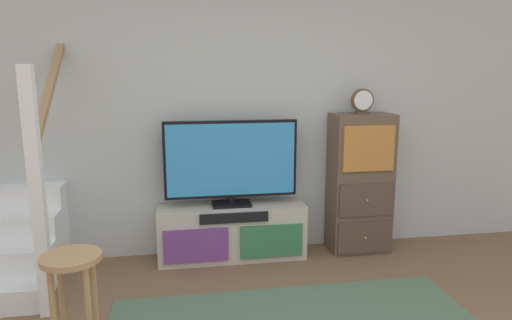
{
  "coord_description": "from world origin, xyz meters",
  "views": [
    {
      "loc": [
        -0.75,
        -1.87,
        1.76
      ],
      "look_at": [
        -0.14,
        1.79,
        1.03
      ],
      "focal_mm": 31.92,
      "sensor_mm": 36.0,
      "label": 1
    }
  ],
  "objects_px": {
    "media_console": "(232,232)",
    "desk_clock": "(362,101)",
    "television": "(231,161)",
    "bar_stool_near": "(73,286)",
    "side_cabinet": "(360,183)"
  },
  "relations": [
    {
      "from": "media_console",
      "to": "television",
      "type": "distance_m",
      "value": 0.68
    },
    {
      "from": "media_console",
      "to": "television",
      "type": "relative_size",
      "value": 1.12
    },
    {
      "from": "side_cabinet",
      "to": "desk_clock",
      "type": "xyz_separation_m",
      "value": [
        -0.02,
        -0.01,
        0.8
      ]
    },
    {
      "from": "media_console",
      "to": "bar_stool_near",
      "type": "height_order",
      "value": "bar_stool_near"
    },
    {
      "from": "side_cabinet",
      "to": "bar_stool_near",
      "type": "bearing_deg",
      "value": -147.33
    },
    {
      "from": "media_console",
      "to": "bar_stool_near",
      "type": "relative_size",
      "value": 1.89
    },
    {
      "from": "desk_clock",
      "to": "bar_stool_near",
      "type": "xyz_separation_m",
      "value": [
        -2.33,
        -1.49,
        -0.93
      ]
    },
    {
      "from": "side_cabinet",
      "to": "desk_clock",
      "type": "height_order",
      "value": "desk_clock"
    },
    {
      "from": "television",
      "to": "desk_clock",
      "type": "bearing_deg",
      "value": -1.32
    },
    {
      "from": "media_console",
      "to": "desk_clock",
      "type": "height_order",
      "value": "desk_clock"
    },
    {
      "from": "bar_stool_near",
      "to": "television",
      "type": "bearing_deg",
      "value": 54.37
    },
    {
      "from": "media_console",
      "to": "desk_clock",
      "type": "xyz_separation_m",
      "value": [
        1.24,
        -0.0,
        1.22
      ]
    },
    {
      "from": "media_console",
      "to": "desk_clock",
      "type": "distance_m",
      "value": 1.74
    },
    {
      "from": "media_console",
      "to": "television",
      "type": "height_order",
      "value": "television"
    },
    {
      "from": "bar_stool_near",
      "to": "side_cabinet",
      "type": "bearing_deg",
      "value": 32.67
    }
  ]
}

